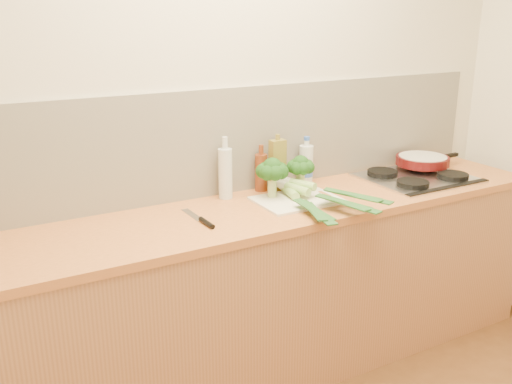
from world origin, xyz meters
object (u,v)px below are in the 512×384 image
Objects in this scene: chefs_knife at (203,221)px; skillet at (423,160)px; gas_hob at (418,176)px; chopping_board at (297,200)px.

skillet is at bearing 4.06° from chefs_knife.
chefs_knife is (-1.34, -0.04, -0.01)m from gas_hob.
gas_hob is 1.29× the size of skillet.
chopping_board is at bearing 179.94° from gas_hob.
chopping_board is 0.53m from chefs_knife.
gas_hob is 0.19m from skillet.
chopping_board is 1.34× the size of chefs_knife.
skillet is (1.48, 0.15, 0.06)m from chefs_knife.
chopping_board is at bearing -175.46° from skillet.
skillet reaches higher than chopping_board.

